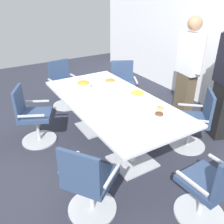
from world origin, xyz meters
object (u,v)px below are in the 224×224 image
office_chair_2 (210,189)px  donut_platter (165,112)px  plate_stack (115,117)px  person_standing_0 (188,69)px  snack_bowl_chips_orange (84,85)px  snack_bowl_pretzels (110,82)px  office_chair_4 (123,88)px  office_chair_3 (194,123)px  office_chair_5 (64,86)px  conference_table (112,107)px  napkin_pile (85,99)px  snack_bowl_chips_yellow (137,95)px  office_chair_0 (32,118)px  office_chair_1 (89,185)px

office_chair_2 → donut_platter: bearing=74.2°
office_chair_2 → plate_stack: bearing=106.3°
person_standing_0 → donut_platter: 1.45m
snack_bowl_chips_orange → snack_bowl_pretzels: bearing=81.8°
office_chair_4 → person_standing_0: 1.31m
office_chair_3 → office_chair_4: size_ratio=1.00×
office_chair_2 → office_chair_4: (-2.72, 0.75, 0.00)m
office_chair_2 → snack_bowl_pretzels: size_ratio=4.75×
snack_bowl_chips_orange → plate_stack: 1.14m
office_chair_2 → office_chair_5: size_ratio=1.00×
conference_table → plate_stack: (0.52, -0.26, 0.15)m
office_chair_5 → napkin_pile: size_ratio=6.22×
snack_bowl_chips_yellow → snack_bowl_chips_orange: 0.91m
snack_bowl_chips_orange → napkin_pile: (0.47, -0.20, -0.02)m
office_chair_5 → office_chair_0: bearing=42.6°
snack_bowl_pretzels → office_chair_3: bearing=29.3°
person_standing_0 → office_chair_0: bearing=85.1°
office_chair_0 → donut_platter: bearing=70.4°
office_chair_1 → office_chair_5: same height
office_chair_4 → office_chair_5: bearing=-7.4°
plate_stack → snack_bowl_pretzels: bearing=152.3°
office_chair_5 → donut_platter: 2.48m
office_chair_2 → snack_bowl_chips_yellow: (-1.56, 0.23, 0.40)m
snack_bowl_pretzels → plate_stack: (1.07, -0.56, -0.02)m
conference_table → snack_bowl_chips_yellow: size_ratio=10.62×
office_chair_1 → office_chair_4: same height
office_chair_2 → snack_bowl_chips_orange: 2.36m
office_chair_2 → office_chair_5: same height
person_standing_0 → snack_bowl_chips_yellow: person_standing_0 is taller
office_chair_2 → office_chair_3: size_ratio=1.00×
office_chair_0 → person_standing_0: 2.71m
napkin_pile → snack_bowl_pretzels: bearing=121.3°
snack_bowl_pretzels → snack_bowl_chips_orange: snack_bowl_chips_orange is taller
plate_stack → napkin_pile: (-0.67, -0.10, 0.02)m
snack_bowl_pretzels → napkin_pile: size_ratio=1.31×
donut_platter → office_chair_0: bearing=-135.3°
office_chair_5 → plate_stack: (2.21, -0.14, 0.37)m
donut_platter → plate_stack: size_ratio=1.74×
snack_bowl_pretzels → plate_stack: snack_bowl_pretzels is taller
office_chair_5 → snack_bowl_pretzels: office_chair_5 is taller
office_chair_1 → person_standing_0: (-1.08, 2.46, 0.53)m
office_chair_3 → office_chair_0: bearing=96.3°
snack_bowl_chips_yellow → plate_stack: bearing=-58.2°
snack_bowl_pretzels → office_chair_0: bearing=-95.7°
office_chair_1 → office_chair_2: (0.68, 1.01, 0.00)m
conference_table → office_chair_2: office_chair_2 is taller
person_standing_0 → snack_bowl_chips_orange: bearing=80.8°
office_chair_5 → person_standing_0: size_ratio=0.51×
snack_bowl_chips_yellow → plate_stack: snack_bowl_chips_yellow is taller
donut_platter → office_chair_1: bearing=-76.5°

